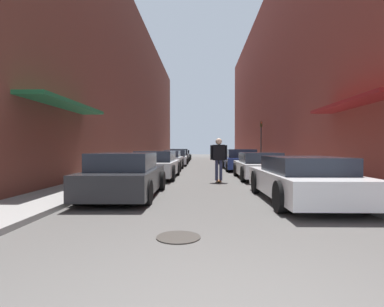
{
  "coord_description": "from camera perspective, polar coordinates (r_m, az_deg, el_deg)",
  "views": [
    {
      "loc": [
        -0.2,
        -2.04,
        1.41
      ],
      "look_at": [
        -0.63,
        11.95,
        1.17
      ],
      "focal_mm": 28.0,
      "sensor_mm": 36.0,
      "label": 1
    }
  ],
  "objects": [
    {
      "name": "ground",
      "position": [
        20.6,
        2.3,
        -2.95
      ],
      "size": [
        101.79,
        101.79,
        0.0
      ],
      "primitive_type": "plane",
      "color": "#4C4947"
    },
    {
      "name": "curb_strip_left",
      "position": [
        25.54,
        -7.55,
        -2.06
      ],
      "size": [
        1.8,
        46.27,
        0.12
      ],
      "color": "gray",
      "rests_on": "ground"
    },
    {
      "name": "curb_strip_right",
      "position": [
        25.61,
        11.9,
        -2.06
      ],
      "size": [
        1.8,
        46.27,
        0.12
      ],
      "color": "gray",
      "rests_on": "ground"
    },
    {
      "name": "building_row_left",
      "position": [
        26.57,
        -13.89,
        11.41
      ],
      "size": [
        4.9,
        46.27,
        12.47
      ],
      "color": "brown",
      "rests_on": "ground"
    },
    {
      "name": "building_row_right",
      "position": [
        26.86,
        18.23,
        13.3
      ],
      "size": [
        4.9,
        46.27,
        14.33
      ],
      "color": "brown",
      "rests_on": "ground"
    },
    {
      "name": "parked_car_left_0",
      "position": [
        8.96,
        -12.55,
        -4.12
      ],
      "size": [
        1.94,
        4.36,
        1.28
      ],
      "color": "#232326",
      "rests_on": "ground"
    },
    {
      "name": "parked_car_left_1",
      "position": [
        14.26,
        -6.76,
        -2.16
      ],
      "size": [
        1.97,
        4.53,
        1.29
      ],
      "color": "silver",
      "rests_on": "ground"
    },
    {
      "name": "parked_car_left_2",
      "position": [
        19.48,
        -4.63,
        -1.34
      ],
      "size": [
        1.89,
        4.13,
        1.25
      ],
      "color": "#B7B7BC",
      "rests_on": "ground"
    },
    {
      "name": "parked_car_left_3",
      "position": [
        25.0,
        -3.17,
        -0.84
      ],
      "size": [
        2.03,
        4.71,
        1.28
      ],
      "color": "#B7B7BC",
      "rests_on": "ground"
    },
    {
      "name": "parked_car_left_4",
      "position": [
        30.96,
        -2.4,
        -0.44
      ],
      "size": [
        2.07,
        4.44,
        1.35
      ],
      "color": "#232326",
      "rests_on": "ground"
    },
    {
      "name": "parked_car_left_5",
      "position": [
        36.46,
        -1.84,
        -0.31
      ],
      "size": [
        2.08,
        4.25,
        1.21
      ],
      "color": "black",
      "rests_on": "ground"
    },
    {
      "name": "parked_car_right_0",
      "position": [
        8.44,
        20.17,
        -4.61
      ],
      "size": [
        2.06,
        4.71,
        1.19
      ],
      "color": "silver",
      "rests_on": "ground"
    },
    {
      "name": "parked_car_right_1",
      "position": [
        14.19,
        12.62,
        -2.32
      ],
      "size": [
        2.0,
        4.43,
        1.22
      ],
      "color": "silver",
      "rests_on": "ground"
    },
    {
      "name": "parked_car_right_2",
      "position": [
        19.59,
        9.17,
        -1.26
      ],
      "size": [
        2.07,
        4.6,
        1.36
      ],
      "color": "navy",
      "rests_on": "ground"
    },
    {
      "name": "parked_car_right_3",
      "position": [
        25.37,
        7.53,
        -0.77
      ],
      "size": [
        2.04,
        4.76,
        1.31
      ],
      "color": "#515459",
      "rests_on": "ground"
    },
    {
      "name": "skateboarder",
      "position": [
        12.49,
        5.11,
        -0.3
      ],
      "size": [
        0.7,
        0.78,
        1.83
      ],
      "color": "brown",
      "rests_on": "ground"
    },
    {
      "name": "manhole_cover",
      "position": [
        4.9,
        -2.6,
        -15.63
      ],
      "size": [
        0.7,
        0.7,
        0.02
      ],
      "color": "#332D28",
      "rests_on": "ground"
    },
    {
      "name": "traffic_light",
      "position": [
        25.89,
        13.02,
        2.94
      ],
      "size": [
        0.16,
        0.22,
        3.55
      ],
      "color": "#2D2D2D",
      "rests_on": "curb_strip_right"
    }
  ]
}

